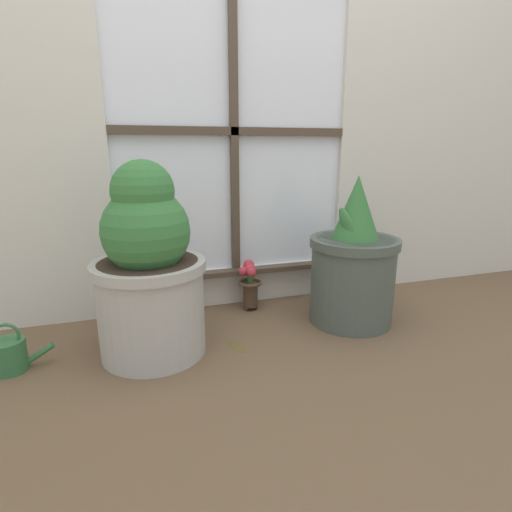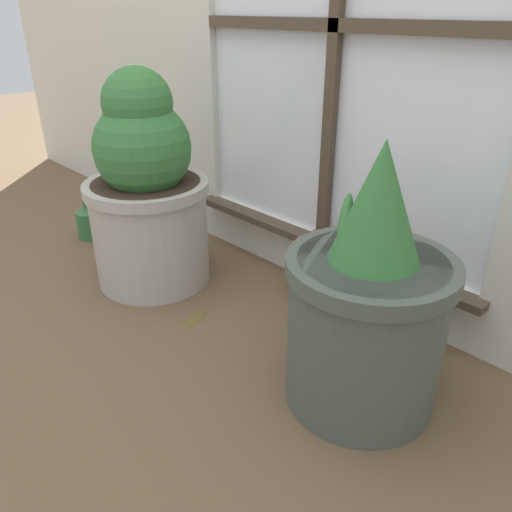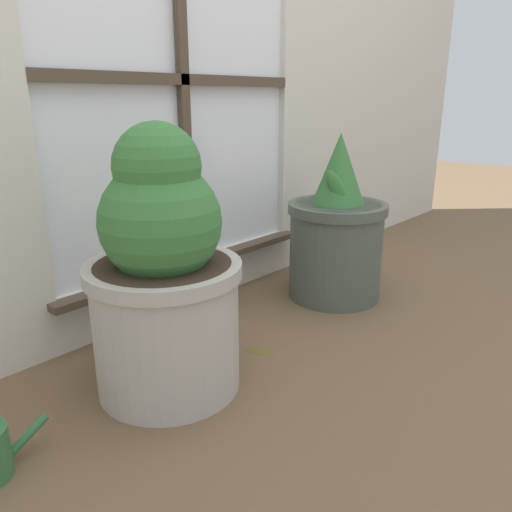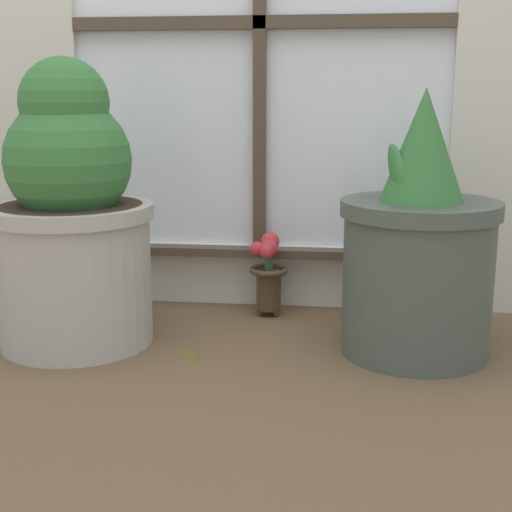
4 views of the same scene
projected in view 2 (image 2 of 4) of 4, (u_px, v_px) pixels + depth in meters
ground_plane at (192, 350)px, 1.39m from camera, size 10.00×10.00×0.00m
potted_plant_left at (147, 193)px, 1.62m from camera, size 0.40×0.40×0.71m
potted_plant_right at (367, 307)px, 1.12m from camera, size 0.38×0.38×0.64m
flower_vase at (309, 263)px, 1.59m from camera, size 0.11×0.11×0.24m
watering_can at (91, 223)px, 2.05m from camera, size 0.20×0.11×0.18m
fallen_leaf at (195, 318)px, 1.53m from camera, size 0.07×0.12×0.01m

